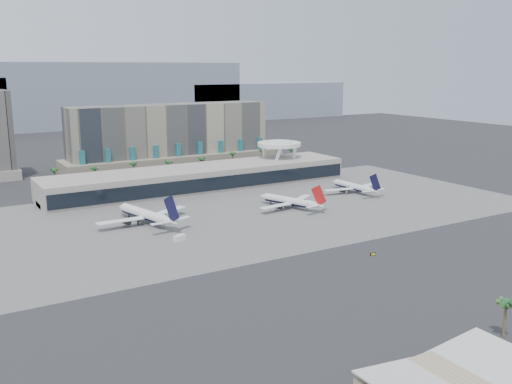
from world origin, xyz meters
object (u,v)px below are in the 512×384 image
service_vehicle_a (180,238)px  service_vehicle_b (316,204)px  taxiway_sign (373,254)px  airliner_centre (290,201)px  airliner_right (354,187)px  airliner_left (146,215)px

service_vehicle_a → service_vehicle_b: size_ratio=1.34×
service_vehicle_b → taxiway_sign: size_ratio=1.59×
service_vehicle_a → taxiway_sign: bearing=-62.5°
airliner_centre → airliner_right: airliner_centre is taller
airliner_left → airliner_centre: 68.57m
airliner_right → service_vehicle_a: size_ratio=8.00×
service_vehicle_a → taxiway_sign: 72.90m
airliner_centre → taxiway_sign: airliner_centre is taller
airliner_centre → taxiway_sign: 73.98m
taxiway_sign → service_vehicle_b: bearing=82.9°
airliner_right → service_vehicle_a: 118.08m
airliner_left → airliner_centre: airliner_left is taller
airliner_centre → service_vehicle_a: size_ratio=7.94×
airliner_centre → airliner_left: bearing=152.6°
service_vehicle_b → service_vehicle_a: bearing=-163.7°
airliner_right → service_vehicle_a: bearing=-166.3°
airliner_right → airliner_left: bearing=178.9°
service_vehicle_b → taxiway_sign: bearing=-107.9°
taxiway_sign → airliner_right: bearing=67.3°
service_vehicle_b → airliner_right: bearing=24.0°
airliner_left → airliner_centre: bearing=-20.7°
airliner_right → service_vehicle_b: size_ratio=10.71×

